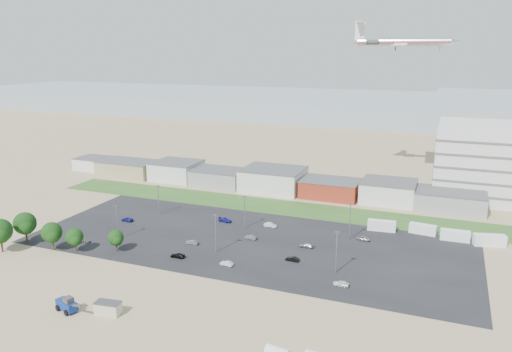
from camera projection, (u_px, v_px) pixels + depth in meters
The scene contains 35 objects.
ground at pixel (198, 266), 121.15m from camera, with size 700.00×700.00×0.00m, color #8E7A5A.
parking_lot at pixel (248, 241), 137.40m from camera, with size 120.00×50.00×0.01m, color black.
grass_strip at pixel (271, 206), 168.03m from camera, with size 160.00×16.00×0.02m, color #2A531F.
hills_backdrop at pixel (433, 111), 389.81m from camera, with size 700.00×200.00×9.00m, color gray, non-canonical shape.
building_row at pixel (246, 177), 190.23m from camera, with size 170.00×20.00×8.00m, color silver, non-canonical shape.
portable_shed at pixel (108, 308), 98.93m from camera, with size 5.15×2.67×2.59m, color #C4B694, non-canonical shape.
telehandler at pixel (66, 304), 99.98m from camera, with size 7.94×2.65×3.31m, color navy, non-canonical shape.
box_trailer_a at pixel (382, 226), 144.84m from camera, with size 7.95×2.49×2.98m, color silver, non-canonical shape.
box_trailer_b at pixel (423, 229), 142.26m from camera, with size 7.44×2.33×2.79m, color silver, non-canonical shape.
box_trailer_c at pixel (455, 235), 137.24m from camera, with size 7.76×2.43×2.91m, color silver, non-canonical shape.
box_trailer_d at pixel (490, 240), 133.62m from camera, with size 8.18×2.56×3.07m, color silver, non-canonical shape.
tree_far_left at pixel (0, 233), 128.66m from camera, with size 6.74×6.74×10.11m, color black, non-canonical shape.
tree_left at pixel (25, 226), 134.93m from camera, with size 6.48×6.48×9.71m, color black, non-canonical shape.
tree_mid at pixel (52, 234), 130.09m from camera, with size 5.72×5.72×8.58m, color black, non-canonical shape.
tree_right at pixel (75, 239), 129.14m from camera, with size 4.80×4.80×7.20m, color black, non-canonical shape.
tree_near at pixel (116, 239), 129.51m from camera, with size 4.36×4.36×6.54m, color black, non-canonical shape.
lightpole_front_l at pixel (117, 222), 137.86m from camera, with size 1.11×0.46×9.46m, color slate, non-canonical shape.
lightpole_front_m at pixel (216, 233), 128.64m from camera, with size 1.20×0.50×10.17m, color slate, non-canonical shape.
lightpole_front_r at pixel (336, 252), 116.43m from camera, with size 1.21×0.50×10.27m, color slate, non-canonical shape.
lightpole_back_l at pixel (159, 200), 158.24m from camera, with size 1.12×0.47×9.49m, color slate, non-canonical shape.
lightpole_back_m at pixel (245, 212), 146.05m from camera, with size 1.16×0.48×9.82m, color slate, non-canonical shape.
lightpole_back_r at pixel (350, 222), 136.94m from camera, with size 1.23×0.51×10.47m, color slate, non-canonical shape.
airliner at pixel (403, 42), 189.94m from camera, with size 41.76×28.47×12.34m, color silver, non-canonical shape.
parked_car_1 at pixel (292, 259), 123.98m from camera, with size 1.21×3.48×1.15m, color black.
parked_car_2 at pixel (341, 283), 110.91m from camera, with size 1.45×3.59×1.22m, color silver.
parked_car_3 at pixel (178, 255), 126.11m from camera, with size 1.58×3.89×1.13m, color black.
parked_car_4 at pixel (192, 242), 134.73m from camera, with size 1.22×3.50×1.15m, color #595B5E.
parked_car_5 at pixel (127, 219), 152.78m from camera, with size 1.55×3.86×1.32m, color navy.
parked_car_6 at pixel (225, 220), 152.29m from camera, with size 1.75×4.31×1.25m, color navy.
parked_car_7 at pixel (251, 237), 138.36m from camera, with size 1.22×3.50×1.15m, color #595B5E.
parked_car_8 at pixel (364, 238), 137.35m from camera, with size 1.41×3.52×1.20m, color #A5A5AA.
parked_car_10 at pixel (84, 240), 136.25m from camera, with size 1.52×3.74×1.09m, color #595B5E.
parked_car_11 at pixel (270, 225), 147.90m from camera, with size 1.34×3.84×1.27m, color silver.
parked_car_12 at pixel (306, 245), 132.63m from camera, with size 1.61×3.97×1.15m, color #A5A5AA.
parked_car_13 at pixel (227, 263), 121.42m from camera, with size 1.19×3.42×1.13m, color silver.
Camera 1 is at (54.26, -99.04, 51.03)m, focal length 35.00 mm.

